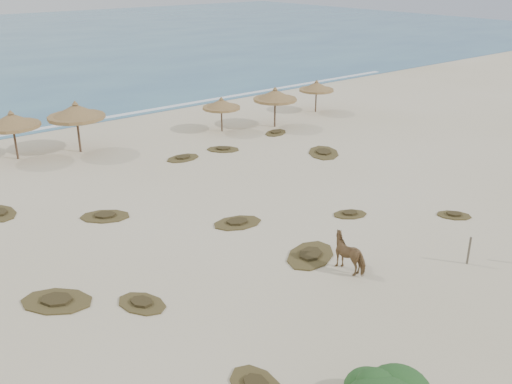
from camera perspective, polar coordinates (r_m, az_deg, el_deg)
ground at (r=22.03m, az=4.68°, el=-7.75°), size 160.00×160.00×0.00m
foam_line at (r=43.33m, az=-19.58°, el=6.18°), size 70.00×0.60×0.01m
palapa_2 at (r=36.33m, az=-17.56°, el=7.61°), size 4.00×4.00×3.21m
palapa_3 at (r=36.28m, az=-23.22°, el=6.53°), size 3.38×3.38×2.97m
palapa_4 at (r=39.34m, az=-3.48°, el=8.73°), size 3.08×3.08×2.43m
palapa_5 at (r=40.38m, az=1.92°, el=9.60°), size 3.32×3.32×2.87m
palapa_6 at (r=44.89m, az=6.06°, el=10.41°), size 3.32×3.32×2.52m
horse at (r=21.95m, az=9.43°, el=-6.04°), size 0.90×1.71×1.39m
fence_post_near at (r=23.58m, az=20.52°, el=-5.51°), size 0.10×0.10×1.15m
scrub_1 at (r=21.18m, az=-19.31°, el=-10.23°), size 2.96×3.00×0.16m
scrub_2 at (r=20.28m, az=-11.36°, el=-10.85°), size 1.81×2.21×0.16m
scrub_3 at (r=25.62m, az=-1.88°, el=-3.07°), size 2.54×1.99×0.16m
scrub_4 at (r=26.82m, az=9.38°, el=-2.18°), size 1.90×1.64×0.16m
scrub_5 at (r=35.28m, az=6.77°, el=3.95°), size 3.16×3.32×0.16m
scrub_7 at (r=35.74m, az=-3.32°, el=4.31°), size 2.40×2.36×0.16m
scrub_9 at (r=22.98m, az=5.45°, el=-6.29°), size 3.13×2.68×0.16m
scrub_10 at (r=39.26m, az=1.99°, el=5.96°), size 2.28×1.92×0.16m
scrub_12 at (r=27.90m, az=19.18°, el=-2.19°), size 1.77×1.85×0.16m
scrub_13 at (r=27.15m, az=-14.86°, el=-2.33°), size 2.72×2.53×0.16m
scrub_14 at (r=34.33m, az=-7.32°, el=3.41°), size 2.13×1.42×0.16m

